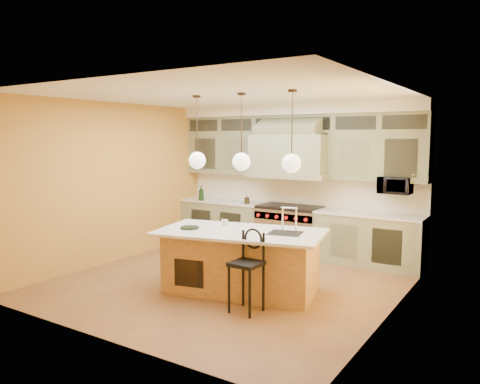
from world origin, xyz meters
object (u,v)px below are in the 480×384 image
Objects in this scene: counter_stool at (248,266)px; kitchen_island at (242,260)px; range at (290,230)px; microwave at (395,185)px.

kitchen_island is at bearing 130.14° from counter_stool.
microwave is (1.95, 0.11, 0.96)m from range.
counter_stool is 3.41m from microwave.
kitchen_island is (0.41, -2.39, -0.01)m from range.
range is 2.21× the size of microwave.
kitchen_island is 4.81× the size of microwave.
range is 2.43m from kitchen_island.
microwave is at bearing 45.57° from kitchen_island.
range is at bearing 108.90° from counter_stool.
range is 0.46× the size of kitchen_island.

